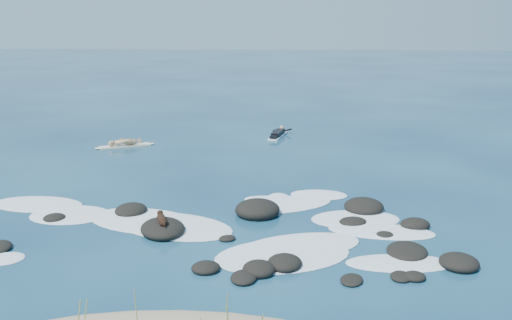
{
  "coord_description": "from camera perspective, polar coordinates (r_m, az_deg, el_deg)",
  "views": [
    {
      "loc": [
        2.09,
        -17.48,
        6.6
      ],
      "look_at": [
        1.31,
        4.0,
        0.9
      ],
      "focal_mm": 40.0,
      "sensor_mm": 36.0,
      "label": 1
    }
  ],
  "objects": [
    {
      "name": "breaking_foam",
      "position": [
        18.21,
        -3.26,
        -6.39
      ],
      "size": [
        15.01,
        7.68,
        0.12
      ],
      "color": "white",
      "rests_on": "ground"
    },
    {
      "name": "standing_surfer_rig",
      "position": [
        28.8,
        -13.04,
        2.57
      ],
      "size": [
        2.8,
        1.46,
        1.68
      ],
      "rotation": [
        0.0,
        0.0,
        0.42
      ],
      "color": "beige",
      "rests_on": "ground"
    },
    {
      "name": "ground",
      "position": [
        18.8,
        -4.45,
        -5.75
      ],
      "size": [
        160.0,
        160.0,
        0.0
      ],
      "primitive_type": "plane",
      "color": "#0A2642",
      "rests_on": "ground"
    },
    {
      "name": "reef_rocks",
      "position": [
        17.35,
        0.16,
        -7.1
      ],
      "size": [
        14.44,
        6.98,
        0.66
      ],
      "color": "black",
      "rests_on": "ground"
    },
    {
      "name": "dog",
      "position": [
        17.56,
        -9.4,
        -5.92
      ],
      "size": [
        0.48,
        0.99,
        0.65
      ],
      "rotation": [
        0.0,
        0.0,
        1.92
      ],
      "color": "black",
      "rests_on": "ground"
    },
    {
      "name": "paddling_surfer_rig",
      "position": [
        30.5,
        2.22,
        2.63
      ],
      "size": [
        1.31,
        2.49,
        0.43
      ],
      "rotation": [
        0.0,
        0.0,
        1.31
      ],
      "color": "white",
      "rests_on": "ground"
    }
  ]
}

